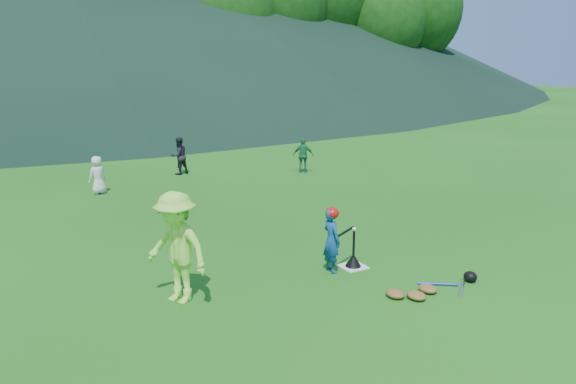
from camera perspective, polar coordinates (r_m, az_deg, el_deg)
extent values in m
plane|color=#185513|center=(10.55, 6.63, -7.58)|extent=(120.00, 120.00, 0.00)
cube|color=silver|center=(10.55, 6.63, -7.53)|extent=(0.45, 0.45, 0.02)
sphere|color=white|center=(10.31, 6.74, -3.76)|extent=(0.08, 0.08, 0.08)
imported|color=navy|center=(10.12, 4.45, -4.92)|extent=(0.29, 0.43, 1.18)
imported|color=#9BF046|center=(8.95, -11.23, -5.57)|extent=(1.14, 1.34, 1.80)
imported|color=silver|center=(16.68, -18.77, 1.64)|extent=(0.62, 0.51, 1.08)
imported|color=black|center=(18.77, -11.01, 3.62)|extent=(0.70, 0.61, 1.23)
imported|color=#227347|center=(18.68, 1.57, 3.73)|extent=(0.72, 0.63, 1.16)
cone|color=black|center=(10.51, 6.64, -7.02)|extent=(0.30, 0.30, 0.18)
cylinder|color=black|center=(10.40, 6.70, -5.27)|extent=(0.04, 0.04, 0.50)
ellipsoid|color=#B0140B|center=(9.97, 4.50, -2.14)|extent=(0.24, 0.26, 0.22)
cylinder|color=black|center=(10.25, 5.85, -4.05)|extent=(0.57, 0.32, 0.07)
ellipsoid|color=olive|center=(9.39, 12.92, -10.21)|extent=(0.28, 0.34, 0.13)
ellipsoid|color=olive|center=(9.69, 14.01, -9.50)|extent=(0.28, 0.34, 0.13)
ellipsoid|color=olive|center=(9.39, 10.85, -10.10)|extent=(0.28, 0.34, 0.13)
cylinder|color=silver|center=(9.92, 17.24, -9.37)|extent=(0.59, 0.50, 0.06)
cylinder|color=#263FA5|center=(10.01, 14.98, -9.01)|extent=(0.59, 0.43, 0.05)
ellipsoid|color=black|center=(10.30, 18.03, -8.18)|extent=(0.22, 0.24, 0.19)
cube|color=gray|center=(36.57, -19.87, 7.84)|extent=(70.00, 0.03, 1.20)
cube|color=yellow|center=(36.52, -19.95, 8.84)|extent=(70.00, 0.08, 0.08)
cylinder|color=gray|center=(36.57, -19.87, 7.84)|extent=(0.07, 0.07, 1.30)
cylinder|color=gray|center=(54.46, 19.96, 9.49)|extent=(0.07, 0.07, 1.30)
cylinder|color=#382314|center=(40.11, -25.50, 9.23)|extent=(0.56, 0.56, 3.22)
ellipsoid|color=#164711|center=(40.16, -26.27, 16.48)|extent=(6.99, 6.99, 8.04)
cylinder|color=#382314|center=(42.16, -19.09, 10.36)|extent=(0.56, 0.56, 3.81)
cylinder|color=#382314|center=(44.69, -13.31, 11.26)|extent=(0.56, 0.56, 4.41)
cylinder|color=#382314|center=(43.48, -5.96, 10.73)|extent=(0.56, 0.56, 3.25)
ellipsoid|color=#164711|center=(43.52, -6.13, 17.53)|extent=(7.07, 7.07, 8.13)
cylinder|color=#382314|center=(46.87, -1.19, 11.37)|extent=(0.56, 0.56, 3.85)
ellipsoid|color=#164711|center=(47.03, -1.23, 18.82)|extent=(8.36, 8.36, 9.61)
cylinder|color=#382314|center=(50.54, 2.92, 11.86)|extent=(0.56, 0.56, 4.44)
cylinder|color=#382314|center=(50.86, 9.43, 11.06)|extent=(0.56, 0.56, 3.29)
ellipsoid|color=#164711|center=(50.90, 9.67, 16.93)|extent=(7.14, 7.14, 8.22)
cylinder|color=#382314|center=(55.06, 12.47, 11.42)|extent=(0.56, 0.56, 3.88)
ellipsoid|color=#164711|center=(55.19, 12.82, 17.82)|extent=(8.44, 8.44, 9.70)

